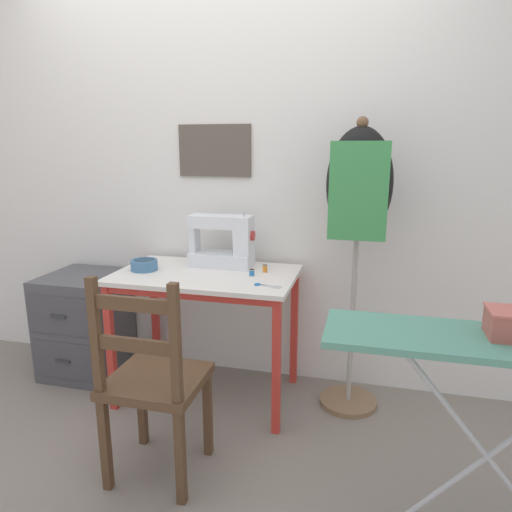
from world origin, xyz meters
name	(u,v)px	position (x,y,z in m)	size (l,w,h in m)	color
ground_plane	(189,423)	(0.00, 0.00, 0.00)	(14.00, 14.00, 0.00)	gray
wall_back	(225,173)	(0.00, 0.68, 1.28)	(10.00, 0.07, 2.55)	silver
sewing_table	(205,290)	(0.00, 0.29, 0.65)	(1.00, 0.62, 0.75)	silver
sewing_machine	(225,243)	(0.06, 0.47, 0.89)	(0.38, 0.17, 0.32)	white
fabric_bowl	(144,265)	(-0.36, 0.28, 0.78)	(0.15, 0.15, 0.06)	teal
scissors	(263,285)	(0.37, 0.15, 0.75)	(0.14, 0.07, 0.01)	silver
thread_spool_near_machine	(252,273)	(0.27, 0.31, 0.77)	(0.03, 0.03, 0.04)	#2875C1
thread_spool_mid_table	(265,269)	(0.32, 0.39, 0.77)	(0.03, 0.03, 0.04)	orange
wooden_chair	(153,383)	(0.01, -0.39, 0.45)	(0.40, 0.38, 0.95)	#513823
filing_cabinet	(85,324)	(-0.87, 0.40, 0.32)	(0.45, 0.50, 0.65)	#4C4C51
dress_form	(358,200)	(0.81, 0.40, 1.16)	(0.33, 0.32, 1.58)	#846647
ironing_board	(501,354)	(1.30, -0.50, 0.78)	(1.12, 0.31, 0.84)	#518E7A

